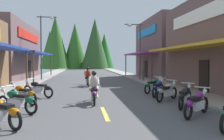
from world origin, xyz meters
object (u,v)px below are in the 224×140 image
motorcycle_parked_right_5 (154,85)px  motorcycle_parked_left_3 (23,94)px  motorcycle_parked_right_2 (185,96)px  motorcycle_parked_left_4 (38,89)px  rider_cruising_trailing (88,78)px  rider_cruising_lead (94,90)px  motorcycle_parked_right_1 (197,103)px  motorcycle_parked_left_2 (17,100)px  motorcycle_parked_left_1 (1,111)px  motorcycle_parked_right_3 (167,91)px  motorcycle_parked_right_4 (158,88)px  streetlamp_left (44,39)px  streetlamp_right (137,43)px

motorcycle_parked_right_5 → motorcycle_parked_left_3: same height
motorcycle_parked_right_2 → motorcycle_parked_left_3: (-7.26, 1.68, 0.00)m
motorcycle_parked_left_4 → rider_cruising_trailing: size_ratio=0.87×
rider_cruising_lead → motorcycle_parked_left_4: bearing=56.2°
motorcycle_parked_right_1 → motorcycle_parked_left_2: size_ratio=0.92×
motorcycle_parked_left_1 → motorcycle_parked_left_3: bearing=-44.3°
motorcycle_parked_right_1 → motorcycle_parked_left_1: bearing=144.2°
motorcycle_parked_right_3 → rider_cruising_trailing: size_ratio=0.78×
motorcycle_parked_right_5 → motorcycle_parked_right_2: bearing=-131.4°
motorcycle_parked_right_4 → motorcycle_parked_left_1: (-6.82, -5.25, 0.00)m
motorcycle_parked_right_2 → motorcycle_parked_left_4: bearing=100.5°
rider_cruising_lead → motorcycle_parked_right_5: bearing=-50.7°
motorcycle_parked_left_4 → motorcycle_parked_left_1: bearing=121.4°
streetlamp_left → rider_cruising_lead: (4.47, -13.27, -3.63)m
streetlamp_left → motorcycle_parked_left_2: (1.38, -14.94, -3.80)m
motorcycle_parked_right_1 → rider_cruising_trailing: 11.11m
motorcycle_parked_left_2 → rider_cruising_trailing: (2.97, 9.04, 0.17)m
motorcycle_parked_left_4 → rider_cruising_lead: bearing=176.0°
motorcycle_parked_right_5 → rider_cruising_lead: size_ratio=0.78×
motorcycle_parked_right_1 → motorcycle_parked_left_2: same height
motorcycle_parked_left_4 → motorcycle_parked_right_4: bearing=-152.6°
streetlamp_right → motorcycle_parked_left_3: streetlamp_right is taller
motorcycle_parked_right_4 → motorcycle_parked_left_3: (-7.13, -1.48, 0.00)m
streetlamp_right → motorcycle_parked_right_2: bearing=-94.8°
motorcycle_parked_right_2 → rider_cruising_trailing: 9.75m
streetlamp_right → motorcycle_parked_right_4: size_ratio=3.24×
motorcycle_parked_right_5 → rider_cruising_lead: (-3.95, -3.02, 0.17)m
motorcycle_parked_right_5 → rider_cruising_lead: bearing=176.4°
motorcycle_parked_right_4 → motorcycle_parked_left_3: size_ratio=1.10×
rider_cruising_lead → motorcycle_parked_right_3: bearing=-84.7°
streetlamp_left → motorcycle_parked_left_3: streetlamp_left is taller
motorcycle_parked_left_3 → streetlamp_left: bearing=-42.5°
motorcycle_parked_right_1 → rider_cruising_trailing: bearing=69.5°
motorcycle_parked_right_1 → motorcycle_parked_right_3: bearing=47.4°
motorcycle_parked_right_4 → motorcycle_parked_left_2: 7.64m
streetlamp_right → motorcycle_parked_left_4: 13.00m
streetlamp_left → motorcycle_parked_left_4: bearing=-82.5°
motorcycle_parked_left_3 → motorcycle_parked_left_4: bearing=-56.9°
streetlamp_left → motorcycle_parked_left_4: (1.46, -11.10, -3.80)m
motorcycle_parked_left_2 → rider_cruising_lead: (3.09, 1.67, 0.17)m
rider_cruising_trailing → motorcycle_parked_left_1: bearing=164.1°
motorcycle_parked_left_2 → rider_cruising_trailing: bearing=-75.3°
motorcycle_parked_left_4 → rider_cruising_trailing: 5.96m
motorcycle_parked_right_3 → motorcycle_parked_right_4: (0.04, 1.44, 0.00)m
streetlamp_left → streetlamp_right: streetlamp_left is taller
streetlamp_left → motorcycle_parked_left_1: bearing=-85.2°
motorcycle_parked_left_3 → rider_cruising_trailing: (3.23, 7.19, 0.17)m
motorcycle_parked_left_3 → rider_cruising_lead: rider_cruising_lead is taller
motorcycle_parked_right_4 → motorcycle_parked_right_5: same height
motorcycle_parked_left_3 → rider_cruising_lead: size_ratio=0.77×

